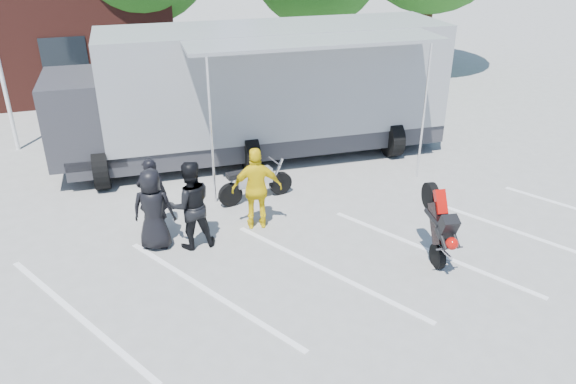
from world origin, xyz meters
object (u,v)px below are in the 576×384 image
parked_motorcycle (256,200)px  spectator_leather_a (153,209)px  spectator_hivis (257,189)px  stunt_bike_rider (425,252)px  transporter_truck (260,154)px  spectator_leather_b (152,195)px  spectator_leather_c (190,205)px

parked_motorcycle → spectator_leather_a: bearing=109.1°
parked_motorcycle → spectator_hivis: 1.68m
parked_motorcycle → stunt_bike_rider: bearing=-151.7°
transporter_truck → spectator_leather_a: bearing=-126.8°
spectator_leather_a → spectator_hivis: spectator_hivis is taller
stunt_bike_rider → spectator_leather_a: spectator_leather_a is taller
spectator_leather_a → spectator_hivis: bearing=-157.8°
stunt_bike_rider → spectator_leather_a: (-5.47, 1.96, 0.91)m
transporter_truck → parked_motorcycle: size_ratio=5.80×
spectator_hivis → transporter_truck: bearing=-96.3°
parked_motorcycle → spectator_leather_b: bearing=96.3°
spectator_hivis → spectator_leather_b: bearing=-3.8°
spectator_leather_a → spectator_hivis: (2.31, 0.19, 0.06)m
transporter_truck → stunt_bike_rider: transporter_truck is taller
spectator_leather_c → spectator_leather_a: bearing=-17.8°
spectator_leather_b → transporter_truck: bearing=-123.5°
stunt_bike_rider → spectator_leather_c: size_ratio=0.90×
spectator_leather_b → spectator_hivis: size_ratio=0.92×
stunt_bike_rider → spectator_leather_b: spectator_leather_b is taller
transporter_truck → spectator_leather_c: (-2.73, -4.60, 0.99)m
stunt_bike_rider → transporter_truck: bearing=113.8°
transporter_truck → parked_motorcycle: 3.01m
stunt_bike_rider → spectator_leather_b: 6.11m
parked_motorcycle → spectator_hivis: spectator_hivis is taller
parked_motorcycle → spectator_leather_b: size_ratio=1.15×
spectator_leather_b → spectator_leather_c: 1.17m
spectator_leather_b → spectator_hivis: spectator_hivis is taller
stunt_bike_rider → spectator_leather_a: size_ratio=0.98×
spectator_hivis → spectator_leather_c: bearing=23.3°
stunt_bike_rider → spectator_leather_a: 5.88m
transporter_truck → parked_motorcycle: transporter_truck is taller
transporter_truck → parked_motorcycle: (-0.87, -2.88, 0.00)m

